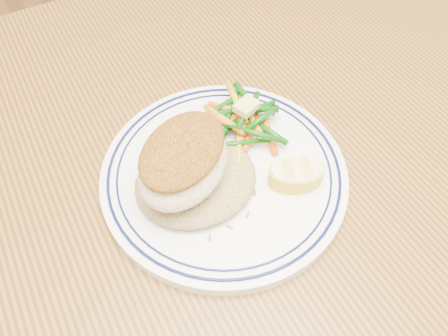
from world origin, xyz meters
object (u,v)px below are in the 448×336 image
(vegetable_pile, at_px, (241,121))
(plate, at_px, (224,174))
(rice_pilaf, at_px, (196,178))
(lemon_wedge, at_px, (296,174))
(dining_table, at_px, (260,226))
(fish_fillet, at_px, (183,161))

(vegetable_pile, bearing_deg, plate, -136.82)
(rice_pilaf, bearing_deg, lemon_wedge, -26.30)
(dining_table, distance_m, plate, 0.12)
(plate, xyz_separation_m, lemon_wedge, (0.06, -0.05, 0.02))
(vegetable_pile, xyz_separation_m, lemon_wedge, (0.01, -0.09, -0.00))
(vegetable_pile, bearing_deg, lemon_wedge, -81.72)
(rice_pilaf, distance_m, vegetable_pile, 0.09)
(dining_table, distance_m, vegetable_pile, 0.14)
(rice_pilaf, xyz_separation_m, vegetable_pile, (0.08, 0.04, 0.00))
(rice_pilaf, bearing_deg, vegetable_pile, 29.24)
(plate, relative_size, rice_pilaf, 2.06)
(dining_table, relative_size, fish_fillet, 11.18)
(dining_table, xyz_separation_m, rice_pilaf, (-0.07, 0.02, 0.12))
(dining_table, distance_m, fish_fillet, 0.18)
(plate, relative_size, vegetable_pile, 2.42)
(rice_pilaf, bearing_deg, plate, 3.40)
(fish_fillet, relative_size, vegetable_pile, 1.23)
(rice_pilaf, distance_m, lemon_wedge, 0.10)
(fish_fillet, xyz_separation_m, vegetable_pile, (0.09, 0.04, -0.03))
(dining_table, relative_size, rice_pilaf, 11.72)
(vegetable_pile, bearing_deg, dining_table, -95.98)
(plate, distance_m, fish_fillet, 0.07)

